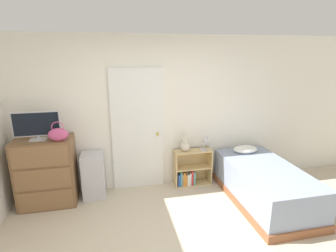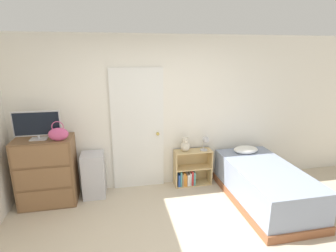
# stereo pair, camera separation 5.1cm
# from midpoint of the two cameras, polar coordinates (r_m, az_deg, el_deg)

# --- Properties ---
(wall_back) EXTENTS (10.00, 0.06, 2.55)m
(wall_back) POSITION_cam_midpoint_polar(r_m,az_deg,el_deg) (4.38, -4.19, 2.60)
(wall_back) COLOR white
(wall_back) RESTS_ON ground_plane
(door_closed) EXTENTS (0.86, 0.09, 2.04)m
(door_closed) POSITION_cam_midpoint_polar(r_m,az_deg,el_deg) (4.38, -6.24, -0.90)
(door_closed) COLOR white
(door_closed) RESTS_ON ground_plane
(dresser) EXTENTS (0.83, 0.50, 1.05)m
(dresser) POSITION_cam_midpoint_polar(r_m,az_deg,el_deg) (4.43, -24.52, -8.96)
(dresser) COLOR brown
(dresser) RESTS_ON ground_plane
(tv) EXTENTS (0.65, 0.16, 0.42)m
(tv) POSITION_cam_midpoint_polar(r_m,az_deg,el_deg) (4.18, -26.32, 0.25)
(tv) COLOR #B7B7BC
(tv) RESTS_ON dresser
(handbag) EXTENTS (0.28, 0.14, 0.29)m
(handbag) POSITION_cam_midpoint_polar(r_m,az_deg,el_deg) (4.03, -22.42, -1.60)
(handbag) COLOR #C64C7F
(handbag) RESTS_ON dresser
(storage_bin) EXTENTS (0.35, 0.35, 0.73)m
(storage_bin) POSITION_cam_midpoint_polar(r_m,az_deg,el_deg) (4.45, -15.55, -10.21)
(storage_bin) COLOR silver
(storage_bin) RESTS_ON ground_plane
(bookshelf) EXTENTS (0.65, 0.25, 0.63)m
(bookshelf) POSITION_cam_midpoint_polar(r_m,az_deg,el_deg) (4.70, 5.03, -9.77)
(bookshelf) COLOR tan
(bookshelf) RESTS_ON ground_plane
(teddy_bear) EXTENTS (0.17, 0.17, 0.25)m
(teddy_bear) POSITION_cam_midpoint_polar(r_m,az_deg,el_deg) (4.48, 4.11, -4.18)
(teddy_bear) COLOR beige
(teddy_bear) RESTS_ON bookshelf
(desk_lamp) EXTENTS (0.14, 0.14, 0.25)m
(desk_lamp) POSITION_cam_midpoint_polar(r_m,az_deg,el_deg) (4.53, 8.48, -3.24)
(desk_lamp) COLOR #B2B2B7
(desk_lamp) RESTS_ON bookshelf
(bed) EXTENTS (0.96, 1.82, 0.69)m
(bed) POSITION_cam_midpoint_polar(r_m,az_deg,el_deg) (4.42, 20.48, -11.87)
(bed) COLOR brown
(bed) RESTS_ON ground_plane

